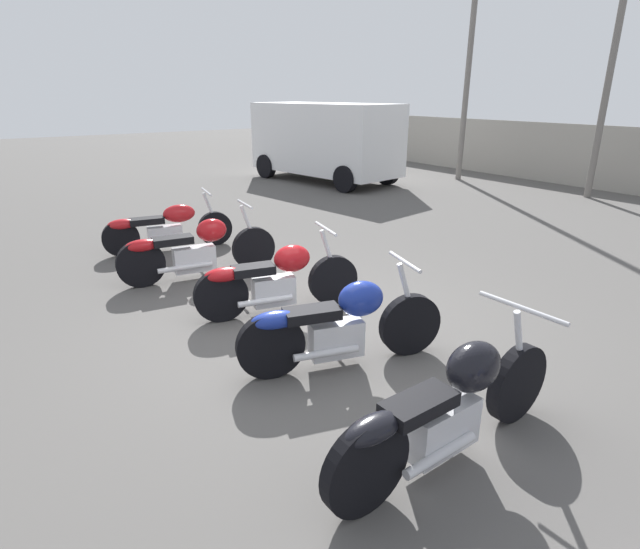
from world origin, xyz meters
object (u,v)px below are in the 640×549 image
motorcycle_slot_0 (166,227)px  motorcycle_slot_2 (276,279)px  motorcycle_slot_1 (196,250)px  light_pole_left (623,1)px  light_pole_right (474,5)px  parked_van (324,139)px  motorcycle_slot_4 (449,407)px  motorcycle_slot_3 (340,325)px

motorcycle_slot_0 → motorcycle_slot_2: bearing=14.5°
motorcycle_slot_1 → motorcycle_slot_2: bearing=19.2°
motorcycle_slot_2 → light_pole_left: bearing=112.7°
light_pole_right → parked_van: size_ratio=1.68×
light_pole_left → motorcycle_slot_1: 10.97m
motorcycle_slot_1 → motorcycle_slot_4: size_ratio=1.00×
motorcycle_slot_0 → light_pole_left: bearing=91.5°
motorcycle_slot_4 → parked_van: bearing=147.3°
motorcycle_slot_0 → motorcycle_slot_3: 4.59m
motorcycle_slot_3 → motorcycle_slot_0: bearing=-162.1°
light_pole_right → motorcycle_slot_1: 11.24m
parked_van → motorcycle_slot_3: bearing=-133.4°
motorcycle_slot_0 → motorcycle_slot_4: size_ratio=0.93×
motorcycle_slot_3 → motorcycle_slot_4: 1.49m
motorcycle_slot_3 → parked_van: parked_van is taller
motorcycle_slot_1 → motorcycle_slot_4: (4.54, 0.03, 0.02)m
motorcycle_slot_0 → motorcycle_slot_3: motorcycle_slot_3 is taller
light_pole_left → parked_van: light_pole_left is taller
light_pole_left → parked_van: 7.68m
light_pole_left → motorcycle_slot_2: light_pole_left is taller
motorcycle_slot_3 → motorcycle_slot_4: size_ratio=0.89×
light_pole_left → motorcycle_slot_0: bearing=-98.6°
light_pole_left → motorcycle_slot_2: 10.79m
light_pole_left → motorcycle_slot_3: light_pole_left is taller
light_pole_left → light_pole_right: size_ratio=0.92×
motorcycle_slot_2 → motorcycle_slot_0: bearing=-162.3°
light_pole_left → parked_van: (-5.73, -4.04, -3.15)m
motorcycle_slot_2 → motorcycle_slot_4: motorcycle_slot_4 is taller
light_pole_left → motorcycle_slot_1: (-0.01, -10.23, -3.95)m
motorcycle_slot_0 → motorcycle_slot_3: (4.59, 0.12, 0.04)m
light_pole_right → motorcycle_slot_4: light_pole_right is taller
light_pole_right → parked_van: bearing=-119.9°
motorcycle_slot_0 → motorcycle_slot_4: (6.07, -0.05, 0.05)m
motorcycle_slot_3 → motorcycle_slot_4: (1.48, -0.17, 0.01)m
light_pole_left → motorcycle_slot_2: (1.64, -9.90, -3.95)m
motorcycle_slot_3 → motorcycle_slot_4: bearing=9.7°
light_pole_right → motorcycle_slot_1: light_pole_right is taller
motorcycle_slot_2 → motorcycle_slot_4: size_ratio=0.88×
motorcycle_slot_2 → motorcycle_slot_4: (2.90, -0.29, 0.03)m
light_pole_left → motorcycle_slot_1: size_ratio=3.34×
motorcycle_slot_1 → motorcycle_slot_3: bearing=11.8°
light_pole_left → motorcycle_slot_4: 11.83m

